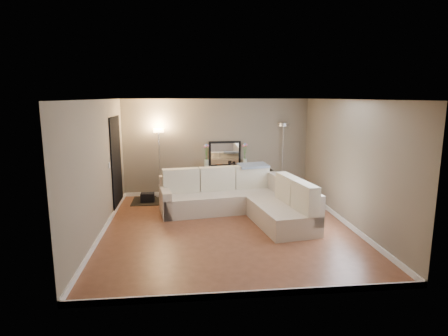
{
  "coord_description": "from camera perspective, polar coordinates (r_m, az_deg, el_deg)",
  "views": [
    {
      "loc": [
        -0.85,
        -7.28,
        2.65
      ],
      "look_at": [
        0.0,
        0.8,
        1.1
      ],
      "focal_mm": 30.0,
      "sensor_mm": 36.0,
      "label": 1
    }
  ],
  "objects": [
    {
      "name": "switch_plate",
      "position": [
        8.41,
        -17.08,
        0.4
      ],
      "size": [
        0.02,
        0.08,
        0.12
      ],
      "primitive_type": "cube",
      "color": "white",
      "rests_on": "ground"
    },
    {
      "name": "baseboard_right",
      "position": [
        8.42,
        17.84,
        -7.73
      ],
      "size": [
        0.03,
        5.5,
        0.1
      ],
      "primitive_type": "cube",
      "color": "white",
      "rests_on": "ground"
    },
    {
      "name": "leaning_mirror",
      "position": [
        10.16,
        0.12,
        2.2
      ],
      "size": [
        0.88,
        0.1,
        0.68
      ],
      "color": "black",
      "rests_on": "console_table"
    },
    {
      "name": "floor",
      "position": [
        7.79,
        0.63,
        -9.12
      ],
      "size": [
        5.0,
        5.5,
        0.01
      ],
      "primitive_type": "cube",
      "color": "brown",
      "rests_on": "ground"
    },
    {
      "name": "wall_left",
      "position": [
        7.58,
        -18.55,
        -0.02
      ],
      "size": [
        0.02,
        5.5,
        2.6
      ],
      "primitive_type": "cube",
      "color": "gray",
      "rests_on": "ground"
    },
    {
      "name": "throw_blanket",
      "position": [
        9.21,
        4.47,
        0.39
      ],
      "size": [
        0.79,
        0.56,
        0.1
      ],
      "primitive_type": "cube",
      "rotation": [
        0.1,
        0.0,
        0.2
      ],
      "color": "gray",
      "rests_on": "sectional_sofa"
    },
    {
      "name": "floor_lamp_lit",
      "position": [
        9.94,
        -9.86,
        2.81
      ],
      "size": [
        0.26,
        0.26,
        1.83
      ],
      "color": "silver",
      "rests_on": "floor"
    },
    {
      "name": "baseboard_left",
      "position": [
        7.9,
        -17.82,
        -8.96
      ],
      "size": [
        0.03,
        5.5,
        0.1
      ],
      "primitive_type": "cube",
      "color": "white",
      "rests_on": "ground"
    },
    {
      "name": "wall_front",
      "position": [
        4.79,
        4.49,
        -5.61
      ],
      "size": [
        5.0,
        0.02,
        2.6
      ],
      "primitive_type": "cube",
      "color": "gray",
      "rests_on": "ground"
    },
    {
      "name": "doorway",
      "position": [
        9.25,
        -16.07,
        0.74
      ],
      "size": [
        0.02,
        1.2,
        2.2
      ],
      "primitive_type": "cube",
      "color": "black",
      "rests_on": "ground"
    },
    {
      "name": "flower_vase_left",
      "position": [
        9.94,
        -2.7,
        1.55
      ],
      "size": [
        0.14,
        0.12,
        0.65
      ],
      "color": "silver",
      "rests_on": "console_table"
    },
    {
      "name": "table_decor",
      "position": [
        10.02,
        0.29,
        0.22
      ],
      "size": [
        0.53,
        0.12,
        0.12
      ],
      "color": "orange",
      "rests_on": "console_table"
    },
    {
      "name": "black_bag",
      "position": [
        9.76,
        -11.57,
        -4.39
      ],
      "size": [
        0.34,
        0.24,
        0.22
      ],
      "primitive_type": "cube",
      "rotation": [
        0.0,
        0.0,
        -0.0
      ],
      "color": "black",
      "rests_on": "charcoal_rug"
    },
    {
      "name": "floor_lamp_unlit",
      "position": [
        10.29,
        8.98,
        3.6
      ],
      "size": [
        0.32,
        0.32,
        1.96
      ],
      "color": "silver",
      "rests_on": "floor"
    },
    {
      "name": "baseboard_front",
      "position": [
        5.3,
        4.23,
        -18.6
      ],
      "size": [
        5.0,
        0.03,
        0.1
      ],
      "primitive_type": "cube",
      "color": "white",
      "rests_on": "ground"
    },
    {
      "name": "sectional_sofa",
      "position": [
        8.54,
        2.81,
        -4.68
      ],
      "size": [
        3.23,
        2.84,
        1.0
      ],
      "color": "beige",
      "rests_on": "floor"
    },
    {
      "name": "flower_vase_right",
      "position": [
        10.12,
        3.19,
        1.71
      ],
      "size": [
        0.14,
        0.12,
        0.65
      ],
      "color": "silver",
      "rests_on": "console_table"
    },
    {
      "name": "console_table",
      "position": [
        10.12,
        -0.15,
        -1.87
      ],
      "size": [
        1.25,
        0.41,
        0.76
      ],
      "color": "black",
      "rests_on": "floor"
    },
    {
      "name": "wall_right",
      "position": [
        8.13,
        18.51,
        0.68
      ],
      "size": [
        0.02,
        5.5,
        2.6
      ],
      "primitive_type": "cube",
      "color": "gray",
      "rests_on": "ground"
    },
    {
      "name": "baseboard_back",
      "position": [
        10.38,
        -1.12,
        -3.7
      ],
      "size": [
        5.0,
        0.03,
        0.1
      ],
      "primitive_type": "cube",
      "color": "white",
      "rests_on": "ground"
    },
    {
      "name": "ceiling",
      "position": [
        7.33,
        0.67,
        10.45
      ],
      "size": [
        5.0,
        5.5,
        0.01
      ],
      "primitive_type": "cube",
      "color": "white",
      "rests_on": "ground"
    },
    {
      "name": "charcoal_rug",
      "position": [
        9.86,
        -10.33,
        -4.91
      ],
      "size": [
        1.2,
        0.9,
        0.02
      ],
      "primitive_type": "cube",
      "rotation": [
        0.0,
        0.0,
        -0.0
      ],
      "color": "black",
      "rests_on": "floor"
    },
    {
      "name": "wall_back",
      "position": [
        10.16,
        -1.16,
        3.17
      ],
      "size": [
        5.0,
        0.02,
        2.6
      ],
      "primitive_type": "cube",
      "color": "gray",
      "rests_on": "ground"
    }
  ]
}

